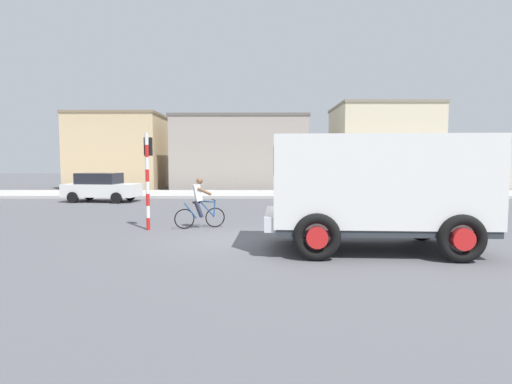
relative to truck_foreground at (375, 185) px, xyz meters
name	(u,v)px	position (x,y,z in m)	size (l,w,h in m)	color
ground_plane	(236,240)	(-3.62, 1.22, -1.67)	(120.00, 120.00, 0.00)	#56565B
sidewalk_far	(249,194)	(-3.62, 16.43, -1.59)	(80.00, 5.00, 0.16)	#ADADA8
truck_foreground	(375,185)	(0.00, 0.00, 0.00)	(5.54, 3.05, 2.90)	white
cyclist	(199,203)	(-4.98, 3.32, -0.80)	(1.65, 0.69, 1.72)	black
traffic_light_pole	(148,167)	(-6.63, 3.04, 0.40)	(0.24, 0.43, 3.20)	red
car_red_near	(101,187)	(-11.71, 12.16, -0.85)	(4.17, 2.22, 1.60)	white
car_white_mid	(355,189)	(2.00, 10.49, -0.85)	(4.17, 2.23, 1.60)	gold
building_corner_left	(119,151)	(-14.50, 23.45, 1.38)	(7.23, 5.92, 6.08)	#D1B284
building_mid_block	(240,153)	(-4.47, 22.86, 1.24)	(10.68, 5.63, 5.82)	#9E9389
building_corner_right	(382,147)	(7.00, 22.84, 1.67)	(7.57, 7.13, 6.67)	beige
building_set_back	(504,165)	(16.93, 22.87, 0.25)	(7.64, 7.62, 3.83)	#B2AD9E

